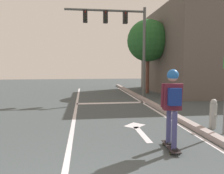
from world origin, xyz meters
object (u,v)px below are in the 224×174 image
at_px(traffic_signal_mast, 121,31).
at_px(roadside_tree, 148,41).
at_px(skateboard, 171,147).
at_px(fire_hydrant, 213,114).
at_px(skater, 172,98).

relative_size(traffic_signal_mast, roadside_tree, 1.03).
xyz_separation_m(traffic_signal_mast, roadside_tree, (2.21, 2.22, -0.26)).
xyz_separation_m(skateboard, fire_hydrant, (1.87, 1.41, 0.36)).
height_order(traffic_signal_mast, fire_hydrant, traffic_signal_mast).
bearing_deg(roadside_tree, fire_hydrant, -93.97).
bearing_deg(roadside_tree, skater, -103.94).
xyz_separation_m(fire_hydrant, roadside_tree, (0.59, 8.48, 3.08)).
relative_size(skater, traffic_signal_mast, 0.33).
distance_m(skateboard, fire_hydrant, 2.37).
bearing_deg(roadside_tree, traffic_signal_mast, -134.82).
relative_size(fire_hydrant, roadside_tree, 0.18).
bearing_deg(traffic_signal_mast, skateboard, -91.86).
bearing_deg(traffic_signal_mast, fire_hydrant, -75.49).
distance_m(traffic_signal_mast, roadside_tree, 3.14).
height_order(skateboard, fire_hydrant, fire_hydrant).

